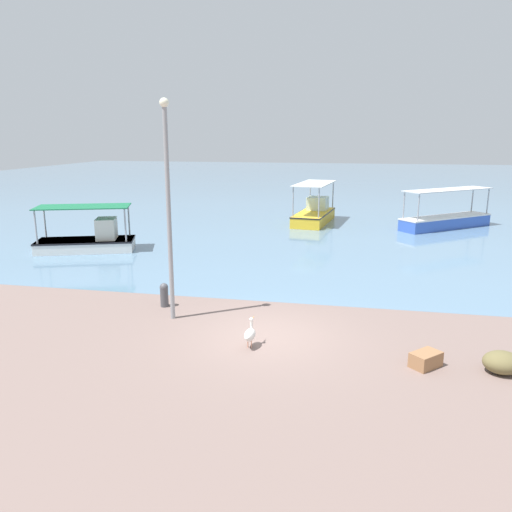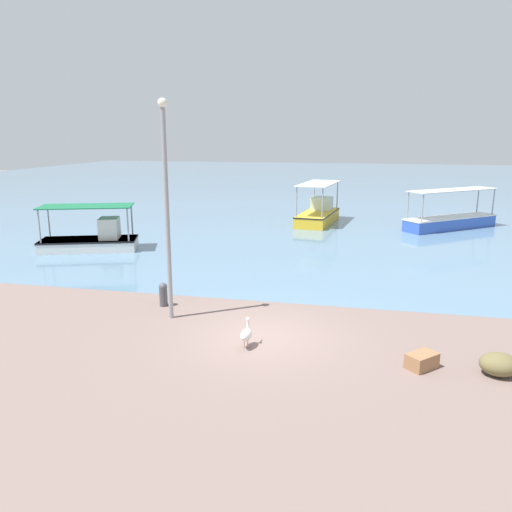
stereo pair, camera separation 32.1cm
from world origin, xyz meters
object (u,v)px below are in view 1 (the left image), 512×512
fishing_boat_far_left (314,213)px  pelican (250,334)px  net_pile (502,362)px  lamp_post (168,201)px  cargo_crate (426,360)px  mooring_bollard (164,294)px  fishing_boat_far_right (446,220)px  fishing_boat_center (89,239)px

fishing_boat_far_left → pelican: 20.38m
net_pile → lamp_post: bearing=167.7°
fishing_boat_far_left → cargo_crate: 21.17m
mooring_bollard → net_pile: 10.26m
cargo_crate → lamp_post: bearing=164.9°
fishing_boat_far_left → cargo_crate: size_ratio=7.13×
cargo_crate → fishing_boat_far_right: bearing=79.8°
fishing_boat_far_left → mooring_bollard: size_ratio=6.67×
pelican → cargo_crate: size_ratio=1.06×
fishing_boat_far_right → mooring_bollard: (-11.70, -17.24, -0.10)m
fishing_boat_center → pelican: size_ratio=6.25×
fishing_boat_center → lamp_post: (7.44, -8.19, 3.13)m
fishing_boat_far_left → fishing_boat_far_right: bearing=-3.1°
fishing_boat_far_right → net_pile: (-1.89, -20.23, -0.26)m
fishing_boat_far_right → mooring_bollard: 20.84m
lamp_post → cargo_crate: lamp_post is taller
pelican → mooring_bollard: size_ratio=0.99×
fishing_boat_far_right → net_pile: bearing=-95.3°
fishing_boat_far_left → cargo_crate: bearing=-77.7°
fishing_boat_center → mooring_bollard: fishing_boat_center is taller
cargo_crate → pelican: bearing=176.2°
pelican → net_pile: pelican is taller
fishing_boat_center → fishing_boat_far_left: 14.71m
pelican → fishing_boat_far_right: bearing=67.7°
fishing_boat_far_right → mooring_bollard: bearing=-124.2°
pelican → mooring_bollard: bearing=142.5°
fishing_boat_far_right → pelican: bearing=-112.3°
fishing_boat_far_right → net_pile: 20.32m
fishing_boat_far_left → pelican: fishing_boat_far_left is taller
lamp_post → cargo_crate: size_ratio=8.76×
cargo_crate → net_pile: bearing=0.0°
lamp_post → mooring_bollard: bearing=123.9°
lamp_post → net_pile: bearing=-12.3°
fishing_boat_far_right → lamp_post: bearing=-121.2°
lamp_post → fishing_boat_center: bearing=132.3°
mooring_bollard → cargo_crate: 8.59m
pelican → net_pile: 6.31m
fishing_boat_center → net_pile: (16.58, -10.18, -0.30)m
lamp_post → mooring_bollard: (-0.67, 1.00, -3.26)m
net_pile → fishing_boat_center: bearing=148.5°
fishing_boat_far_right → lamp_post: lamp_post is taller
fishing_boat_far_left → lamp_post: size_ratio=0.81×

